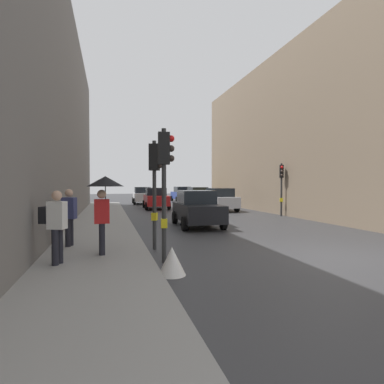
{
  "coord_description": "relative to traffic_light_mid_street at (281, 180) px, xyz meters",
  "views": [
    {
      "loc": [
        -6.15,
        -7.66,
        2.09
      ],
      "look_at": [
        -1.1,
        11.16,
        1.58
      ],
      "focal_mm": 29.32,
      "sensor_mm": 36.0,
      "label": 1
    }
  ],
  "objects": [
    {
      "name": "sidewalk_kerb",
      "position": [
        -11.18,
        -4.43,
        -2.28
      ],
      "size": [
        2.88,
        40.0,
        0.16
      ],
      "primitive_type": "cube",
      "color": "gray",
      "rests_on": "ground"
    },
    {
      "name": "building_facade_right",
      "position": [
        6.31,
        2.12,
        3.2
      ],
      "size": [
        12.0,
        25.87,
        11.13
      ],
      "primitive_type": "cube",
      "color": "gray",
      "rests_on": "ground"
    },
    {
      "name": "car_dark_suv",
      "position": [
        -6.63,
        -3.27,
        -1.48
      ],
      "size": [
        2.17,
        4.28,
        1.76
      ],
      "color": "black",
      "rests_on": "ground"
    },
    {
      "name": "pedestrian_with_grey_backpack",
      "position": [
        -12.08,
        -7.76,
        -1.2
      ],
      "size": [
        0.66,
        0.45,
        1.77
      ],
      "color": "black",
      "rests_on": "sidewalk_kerb"
    },
    {
      "name": "pedestrian_with_umbrella",
      "position": [
        -10.97,
        -9.21,
        -0.52
      ],
      "size": [
        1.0,
        1.0,
        2.14
      ],
      "color": "black",
      "rests_on": "sidewalk_kerb"
    },
    {
      "name": "traffic_light_mid_street",
      "position": [
        0.0,
        0.0,
        0.0
      ],
      "size": [
        0.34,
        0.45,
        3.42
      ],
      "color": "#2D2D2D",
      "rests_on": "ground"
    },
    {
      "name": "traffic_light_near_right",
      "position": [
        -9.42,
        -8.19,
        0.02
      ],
      "size": [
        0.45,
        0.35,
        3.45
      ],
      "color": "#2D2D2D",
      "rests_on": "ground"
    },
    {
      "name": "car_red_sedan",
      "position": [
        -6.96,
        8.19,
        -1.48
      ],
      "size": [
        2.14,
        4.26,
        1.76
      ],
      "color": "red",
      "rests_on": "ground"
    },
    {
      "name": "car_yellow_taxi",
      "position": [
        -2.11,
        12.52,
        -1.48
      ],
      "size": [
        2.1,
        4.24,
        1.76
      ],
      "color": "yellow",
      "rests_on": "ground"
    },
    {
      "name": "car_silver_hatchback",
      "position": [
        -2.56,
        4.75,
        -1.48
      ],
      "size": [
        2.12,
        4.25,
        1.76
      ],
      "color": "#BCBCC1",
      "rests_on": "ground"
    },
    {
      "name": "warning_sign_triangle",
      "position": [
        -9.46,
        -11.11,
        -2.04
      ],
      "size": [
        0.64,
        0.64,
        0.65
      ],
      "primitive_type": "cone",
      "color": "silver",
      "rests_on": "ground"
    },
    {
      "name": "car_white_compact",
      "position": [
        -7.37,
        15.07,
        -1.48
      ],
      "size": [
        2.11,
        4.25,
        1.76
      ],
      "color": "silver",
      "rests_on": "ground"
    },
    {
      "name": "pedestrian_with_black_backpack",
      "position": [
        -12.09,
        -10.03,
        -1.2
      ],
      "size": [
        0.66,
        0.47,
        1.77
      ],
      "color": "black",
      "rests_on": "sidewalk_kerb"
    },
    {
      "name": "traffic_light_near_left",
      "position": [
        -9.42,
        -9.94,
        0.08
      ],
      "size": [
        0.44,
        0.27,
        3.54
      ],
      "color": "#2D2D2D",
      "rests_on": "ground"
    },
    {
      "name": "car_blue_van",
      "position": [
        -2.38,
        18.23,
        -1.48
      ],
      "size": [
        2.08,
        4.23,
        1.76
      ],
      "color": "navy",
      "rests_on": "ground"
    },
    {
      "name": "ground_plane",
      "position": [
        -4.72,
        -10.43,
        -2.36
      ],
      "size": [
        120.0,
        120.0,
        0.0
      ],
      "primitive_type": "plane",
      "color": "#38383A"
    }
  ]
}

